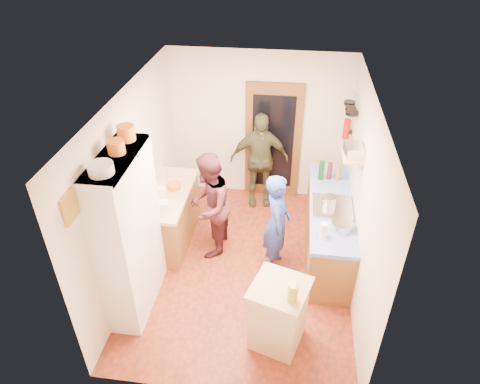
% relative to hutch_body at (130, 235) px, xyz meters
% --- Properties ---
extents(floor, '(3.00, 4.00, 0.02)m').
position_rel_hutch_body_xyz_m(floor, '(1.30, 0.80, -1.11)').
color(floor, maroon).
rests_on(floor, ground).
extents(ceiling, '(3.00, 4.00, 0.02)m').
position_rel_hutch_body_xyz_m(ceiling, '(1.30, 0.80, 1.51)').
color(ceiling, silver).
rests_on(ceiling, ground).
extents(wall_back, '(3.00, 0.02, 2.60)m').
position_rel_hutch_body_xyz_m(wall_back, '(1.30, 2.81, 0.20)').
color(wall_back, beige).
rests_on(wall_back, ground).
extents(wall_front, '(3.00, 0.02, 2.60)m').
position_rel_hutch_body_xyz_m(wall_front, '(1.30, -1.21, 0.20)').
color(wall_front, beige).
rests_on(wall_front, ground).
extents(wall_left, '(0.02, 4.00, 2.60)m').
position_rel_hutch_body_xyz_m(wall_left, '(-0.21, 0.80, 0.20)').
color(wall_left, beige).
rests_on(wall_left, ground).
extents(wall_right, '(0.02, 4.00, 2.60)m').
position_rel_hutch_body_xyz_m(wall_right, '(2.81, 0.80, 0.20)').
color(wall_right, beige).
rests_on(wall_right, ground).
extents(door_frame, '(0.95, 0.06, 2.10)m').
position_rel_hutch_body_xyz_m(door_frame, '(1.55, 2.77, -0.05)').
color(door_frame, brown).
rests_on(door_frame, ground).
extents(door_glass, '(0.70, 0.02, 1.70)m').
position_rel_hutch_body_xyz_m(door_glass, '(1.55, 2.74, -0.05)').
color(door_glass, black).
rests_on(door_glass, door_frame).
extents(hutch_body, '(0.40, 1.20, 2.20)m').
position_rel_hutch_body_xyz_m(hutch_body, '(0.00, 0.00, 0.00)').
color(hutch_body, silver).
rests_on(hutch_body, ground).
extents(hutch_top_shelf, '(0.40, 1.14, 0.04)m').
position_rel_hutch_body_xyz_m(hutch_top_shelf, '(0.00, 0.00, 1.08)').
color(hutch_top_shelf, silver).
rests_on(hutch_top_shelf, hutch_body).
extents(plate_stack, '(0.26, 0.26, 0.11)m').
position_rel_hutch_body_xyz_m(plate_stack, '(0.00, -0.35, 1.15)').
color(plate_stack, white).
rests_on(plate_stack, hutch_top_shelf).
extents(orange_pot_a, '(0.19, 0.19, 0.15)m').
position_rel_hutch_body_xyz_m(orange_pot_a, '(0.00, 0.07, 1.18)').
color(orange_pot_a, orange).
rests_on(orange_pot_a, hutch_top_shelf).
extents(orange_pot_b, '(0.20, 0.20, 0.18)m').
position_rel_hutch_body_xyz_m(orange_pot_b, '(0.00, 0.38, 1.19)').
color(orange_pot_b, orange).
rests_on(orange_pot_b, hutch_top_shelf).
extents(left_counter_base, '(0.60, 1.40, 0.85)m').
position_rel_hutch_body_xyz_m(left_counter_base, '(0.10, 1.25, -0.68)').
color(left_counter_base, brown).
rests_on(left_counter_base, ground).
extents(left_counter_top, '(0.64, 1.44, 0.05)m').
position_rel_hutch_body_xyz_m(left_counter_top, '(0.10, 1.25, -0.23)').
color(left_counter_top, tan).
rests_on(left_counter_top, left_counter_base).
extents(toaster, '(0.26, 0.21, 0.17)m').
position_rel_hutch_body_xyz_m(toaster, '(0.15, 0.76, -0.12)').
color(toaster, white).
rests_on(toaster, left_counter_top).
extents(kettle, '(0.16, 0.16, 0.17)m').
position_rel_hutch_body_xyz_m(kettle, '(0.05, 1.11, -0.11)').
color(kettle, white).
rests_on(kettle, left_counter_top).
extents(orange_bowl, '(0.24, 0.24, 0.09)m').
position_rel_hutch_body_xyz_m(orange_bowl, '(0.18, 1.36, -0.16)').
color(orange_bowl, orange).
rests_on(orange_bowl, left_counter_top).
extents(chopping_board, '(0.35, 0.30, 0.02)m').
position_rel_hutch_body_xyz_m(chopping_board, '(0.12, 1.78, -0.19)').
color(chopping_board, tan).
rests_on(chopping_board, left_counter_top).
extents(right_counter_base, '(0.60, 2.20, 0.84)m').
position_rel_hutch_body_xyz_m(right_counter_base, '(2.50, 1.30, -0.68)').
color(right_counter_base, brown).
rests_on(right_counter_base, ground).
extents(right_counter_top, '(0.62, 2.22, 0.06)m').
position_rel_hutch_body_xyz_m(right_counter_top, '(2.50, 1.30, -0.23)').
color(right_counter_top, '#0C25B0').
rests_on(right_counter_top, right_counter_base).
extents(hob, '(0.55, 0.58, 0.04)m').
position_rel_hutch_body_xyz_m(hob, '(2.50, 1.18, -0.18)').
color(hob, silver).
rests_on(hob, right_counter_top).
extents(pot_on_hob, '(0.19, 0.19, 0.12)m').
position_rel_hutch_body_xyz_m(pot_on_hob, '(2.45, 1.22, -0.10)').
color(pot_on_hob, silver).
rests_on(pot_on_hob, hob).
extents(bottle_a, '(0.10, 0.10, 0.31)m').
position_rel_hutch_body_xyz_m(bottle_a, '(2.35, 1.92, -0.04)').
color(bottle_a, '#143F14').
rests_on(bottle_a, right_counter_top).
extents(bottle_b, '(0.08, 0.08, 0.28)m').
position_rel_hutch_body_xyz_m(bottle_b, '(2.48, 1.95, -0.06)').
color(bottle_b, '#591419').
rests_on(bottle_b, right_counter_top).
extents(bottle_c, '(0.09, 0.09, 0.29)m').
position_rel_hutch_body_xyz_m(bottle_c, '(2.61, 1.92, -0.06)').
color(bottle_c, olive).
rests_on(bottle_c, right_counter_top).
extents(paper_towel, '(0.11, 0.11, 0.21)m').
position_rel_hutch_body_xyz_m(paper_towel, '(2.35, 0.53, -0.09)').
color(paper_towel, white).
rests_on(paper_towel, right_counter_top).
extents(mixing_bowl, '(0.34, 0.34, 0.11)m').
position_rel_hutch_body_xyz_m(mixing_bowl, '(2.60, 0.72, -0.14)').
color(mixing_bowl, silver).
rests_on(mixing_bowl, right_counter_top).
extents(island_base, '(0.69, 0.69, 0.86)m').
position_rel_hutch_body_xyz_m(island_base, '(1.86, -0.42, -0.67)').
color(island_base, tan).
rests_on(island_base, ground).
extents(island_top, '(0.78, 0.78, 0.05)m').
position_rel_hutch_body_xyz_m(island_top, '(1.86, -0.42, -0.22)').
color(island_top, tan).
rests_on(island_top, island_base).
extents(cutting_board, '(0.42, 0.37, 0.02)m').
position_rel_hutch_body_xyz_m(cutting_board, '(1.83, -0.36, -0.21)').
color(cutting_board, white).
rests_on(cutting_board, island_top).
extents(oil_jar, '(0.14, 0.14, 0.23)m').
position_rel_hutch_body_xyz_m(oil_jar, '(2.00, -0.59, -0.08)').
color(oil_jar, '#AD9E2D').
rests_on(oil_jar, island_top).
extents(pan_rail, '(0.02, 0.65, 0.02)m').
position_rel_hutch_body_xyz_m(pan_rail, '(2.76, 2.33, 0.95)').
color(pan_rail, silver).
rests_on(pan_rail, wall_right).
extents(pan_hang_a, '(0.18, 0.18, 0.05)m').
position_rel_hutch_body_xyz_m(pan_hang_a, '(2.70, 2.15, 0.82)').
color(pan_hang_a, black).
rests_on(pan_hang_a, pan_rail).
extents(pan_hang_b, '(0.16, 0.16, 0.05)m').
position_rel_hutch_body_xyz_m(pan_hang_b, '(2.70, 2.35, 0.80)').
color(pan_hang_b, black).
rests_on(pan_hang_b, pan_rail).
extents(pan_hang_c, '(0.17, 0.17, 0.05)m').
position_rel_hutch_body_xyz_m(pan_hang_c, '(2.70, 2.55, 0.81)').
color(pan_hang_c, black).
rests_on(pan_hang_c, pan_rail).
extents(wall_shelf, '(0.26, 0.42, 0.03)m').
position_rel_hutch_body_xyz_m(wall_shelf, '(2.67, 1.25, 0.60)').
color(wall_shelf, tan).
rests_on(wall_shelf, wall_right).
extents(radio, '(0.25, 0.32, 0.15)m').
position_rel_hutch_body_xyz_m(radio, '(2.67, 1.25, 0.69)').
color(radio, silver).
rests_on(radio, wall_shelf).
extents(ext_bracket, '(0.06, 0.10, 0.04)m').
position_rel_hutch_body_xyz_m(ext_bracket, '(2.77, 2.50, 0.35)').
color(ext_bracket, black).
rests_on(ext_bracket, wall_right).
extents(fire_extinguisher, '(0.11, 0.11, 0.32)m').
position_rel_hutch_body_xyz_m(fire_extinguisher, '(2.71, 2.50, 0.40)').
color(fire_extinguisher, red).
rests_on(fire_extinguisher, wall_right).
extents(picture_frame, '(0.03, 0.25, 0.30)m').
position_rel_hutch_body_xyz_m(picture_frame, '(-0.18, -0.75, 0.95)').
color(picture_frame, gold).
rests_on(picture_frame, wall_left).
extents(person_hob, '(0.40, 0.58, 1.53)m').
position_rel_hutch_body_xyz_m(person_hob, '(1.78, 0.87, -0.33)').
color(person_hob, '#293D99').
rests_on(person_hob, ground).
extents(person_left, '(0.66, 0.83, 1.65)m').
position_rel_hutch_body_xyz_m(person_left, '(0.79, 1.14, -0.28)').
color(person_left, '#491E25').
rests_on(person_left, ground).
extents(person_back, '(1.05, 0.58, 1.70)m').
position_rel_hutch_body_xyz_m(person_back, '(1.36, 2.47, -0.25)').
color(person_back, '#3C3C24').
rests_on(person_back, ground).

